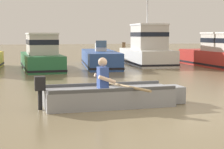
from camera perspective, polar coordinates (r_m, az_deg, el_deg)
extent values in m
plane|color=#7A6B4C|center=(8.35, 7.54, -5.85)|extent=(120.00, 120.00, 0.00)
cube|color=brown|center=(26.23, 16.66, 3.46)|extent=(14.25, 1.50, 0.16)
cylinder|color=brown|center=(24.46, 1.83, 3.60)|extent=(0.24, 0.24, 1.24)
cube|color=gray|center=(8.96, -0.53, -3.53)|extent=(3.17, 1.32, 0.44)
cube|color=gray|center=(9.56, 9.54, -3.00)|extent=(0.44, 0.63, 0.42)
cube|color=#4D4E51|center=(9.41, -1.35, -1.52)|extent=(3.04, 0.30, 0.08)
cube|color=#4D4E51|center=(8.44, 0.39, -2.42)|extent=(3.04, 0.30, 0.08)
cube|color=#A0A2A8|center=(8.91, -1.15, -2.42)|extent=(0.35, 1.03, 0.06)
cylinder|color=black|center=(8.67, -11.12, -3.64)|extent=(0.11, 0.11, 0.54)
cube|color=black|center=(8.62, -11.17, -1.35)|extent=(0.26, 0.30, 0.32)
cube|color=#334C99|center=(8.85, -1.47, -0.51)|extent=(0.24, 0.35, 0.52)
sphere|color=beige|center=(8.82, -1.47, 1.94)|extent=(0.22, 0.22, 0.22)
cylinder|color=beige|center=(9.08, -1.50, -0.47)|extent=(0.43, 0.12, 0.23)
cylinder|color=beige|center=(8.66, -0.78, -0.79)|extent=(0.43, 0.12, 0.23)
cylinder|color=tan|center=(8.87, 1.91, -1.80)|extent=(0.81, 1.88, 0.06)
cube|color=#287042|center=(18.95, -11.00, 2.02)|extent=(2.20, 5.62, 0.77)
cube|color=black|center=(18.97, -10.98, 1.26)|extent=(2.25, 5.66, 0.10)
cube|color=beige|center=(18.42, -10.89, 4.62)|extent=(1.54, 2.42, 0.98)
cube|color=black|center=(18.42, -10.90, 5.00)|extent=(1.57, 2.45, 0.24)
cube|color=white|center=(18.41, -10.93, 6.27)|extent=(1.62, 2.54, 0.08)
cube|color=#2D519E|center=(20.16, -1.91, 2.49)|extent=(2.02, 6.42, 0.85)
cube|color=black|center=(20.18, -1.91, 1.71)|extent=(2.06, 6.46, 0.10)
cube|color=silver|center=(19.66, -1.77, 4.27)|extent=(0.60, 0.54, 0.44)
cube|color=slate|center=(19.39, -1.69, 4.78)|extent=(0.57, 0.08, 0.36)
cube|color=white|center=(21.45, 5.36, 2.75)|extent=(2.05, 5.20, 0.89)
cube|color=black|center=(21.47, 5.35, 1.97)|extent=(2.09, 5.24, 0.10)
cube|color=beige|center=(20.96, 5.76, 5.76)|extent=(1.59, 2.19, 1.37)
cube|color=black|center=(20.96, 5.77, 6.23)|extent=(1.62, 2.22, 0.24)
cube|color=white|center=(20.97, 5.79, 7.75)|extent=(1.67, 2.30, 0.08)
cylinder|color=silver|center=(21.31, 5.52, 8.73)|extent=(0.10, 0.10, 3.57)
cube|color=#B72D28|center=(20.57, 16.07, 2.35)|extent=(1.89, 6.43, 0.87)
cube|color=black|center=(20.59, 16.05, 1.57)|extent=(1.93, 6.47, 0.10)
cube|color=beige|center=(20.05, 16.98, 4.78)|extent=(1.36, 2.73, 0.92)
cube|color=black|center=(20.04, 16.99, 5.10)|extent=(1.39, 2.76, 0.24)
cube|color=white|center=(20.04, 17.03, 6.20)|extent=(1.43, 2.87, 0.08)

